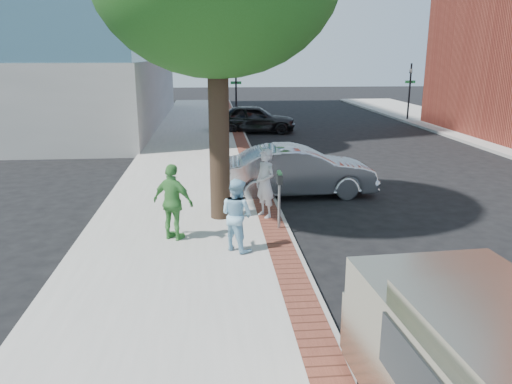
{
  "coord_description": "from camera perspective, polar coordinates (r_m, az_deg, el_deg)",
  "views": [
    {
      "loc": [
        -0.82,
        -10.79,
        4.32
      ],
      "look_at": [
        0.22,
        0.49,
        1.2
      ],
      "focal_mm": 35.0,
      "sensor_mm": 36.0,
      "label": 1
    }
  ],
  "objects": [
    {
      "name": "signal_far",
      "position": [
        35.46,
        17.17,
        11.37
      ],
      "size": [
        0.7,
        0.15,
        3.8
      ],
      "color": "black",
      "rests_on": "ground"
    },
    {
      "name": "tree_far",
      "position": [
        22.82,
        -4.67,
        17.79
      ],
      "size": [
        4.8,
        4.8,
        7.14
      ],
      "color": "black",
      "rests_on": "sidewalk"
    },
    {
      "name": "curb",
      "position": [
        19.36,
        0.42,
        2.72
      ],
      "size": [
        0.1,
        60.0,
        0.15
      ],
      "primitive_type": "cube",
      "color": "gray",
      "rests_on": "ground"
    },
    {
      "name": "ground",
      "position": [
        11.65,
        -0.85,
        -6.37
      ],
      "size": [
        120.0,
        120.0,
        0.0
      ],
      "primitive_type": "plane",
      "color": "black",
      "rests_on": "ground"
    },
    {
      "name": "office_base",
      "position": [
        35.06,
        -26.0,
        10.07
      ],
      "size": [
        18.2,
        22.2,
        4.0
      ],
      "primitive_type": "cube",
      "color": "gray",
      "rests_on": "ground"
    },
    {
      "name": "signal_near",
      "position": [
        32.9,
        -2.3,
        11.77
      ],
      "size": [
        0.7,
        0.15,
        3.8
      ],
      "color": "black",
      "rests_on": "ground"
    },
    {
      "name": "parking_meter",
      "position": [
        12.15,
        2.69,
        0.52
      ],
      "size": [
        0.12,
        0.32,
        1.47
      ],
      "color": "gray",
      "rests_on": "sidewalk"
    },
    {
      "name": "person_officer",
      "position": [
        10.89,
        -2.21,
        -2.6
      ],
      "size": [
        0.99,
        0.99,
        1.61
      ],
      "primitive_type": "imported",
      "rotation": [
        0.0,
        0.0,
        2.35
      ],
      "color": "#97CEE9",
      "rests_on": "sidewalk"
    },
    {
      "name": "person_green",
      "position": [
        11.63,
        -9.45,
        -1.16
      ],
      "size": [
        1.13,
        0.91,
        1.79
      ],
      "primitive_type": "imported",
      "rotation": [
        0.0,
        0.0,
        2.61
      ],
      "color": "#499845",
      "rests_on": "sidewalk"
    },
    {
      "name": "sidewalk",
      "position": [
        19.28,
        -7.16,
        2.55
      ],
      "size": [
        5.0,
        60.0,
        0.15
      ],
      "primitive_type": "cube",
      "color": "#9E9991",
      "rests_on": "ground"
    },
    {
      "name": "person_gray",
      "position": [
        13.1,
        1.07,
        1.0
      ],
      "size": [
        0.72,
        0.8,
        1.82
      ],
      "primitive_type": "imported",
      "rotation": [
        0.0,
        0.0,
        -1.03
      ],
      "color": "silver",
      "rests_on": "sidewalk"
    },
    {
      "name": "sedan_silver",
      "position": [
        15.78,
        4.86,
        2.41
      ],
      "size": [
        4.86,
        1.86,
        1.58
      ],
      "primitive_type": "imported",
      "rotation": [
        0.0,
        0.0,
        1.61
      ],
      "color": "#ABADB2",
      "rests_on": "ground"
    },
    {
      "name": "brick_strip",
      "position": [
        19.31,
        -0.62,
        2.93
      ],
      "size": [
        0.6,
        60.0,
        0.01
      ],
      "primitive_type": "cube",
      "color": "brown",
      "rests_on": "sidewalk"
    },
    {
      "name": "bg_car",
      "position": [
        28.87,
        -0.24,
        8.39
      ],
      "size": [
        4.87,
        2.29,
        1.61
      ],
      "primitive_type": "imported",
      "rotation": [
        0.0,
        0.0,
        1.49
      ],
      "color": "black",
      "rests_on": "ground"
    }
  ]
}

